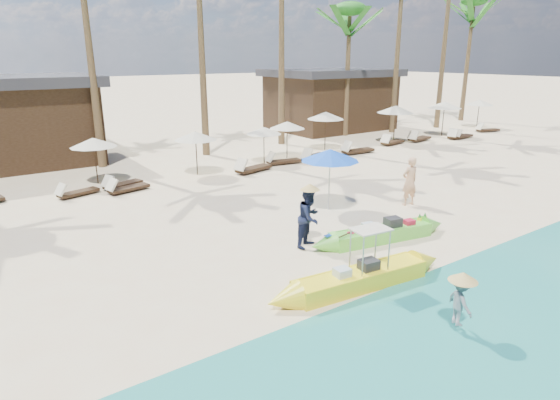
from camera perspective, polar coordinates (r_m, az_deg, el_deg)
ground at (r=13.86m, az=8.87°, el=-5.22°), size 240.00×240.00×0.00m
wet_sand_strip at (r=11.18m, az=27.11°, el=-12.79°), size 240.00×4.50×0.01m
green_canoe at (r=14.12m, az=12.21°, el=-4.02°), size 5.13×1.25×0.66m
yellow_canoe at (r=11.30m, az=9.80°, el=-9.34°), size 5.52×1.08×1.43m
tourist at (r=17.52m, az=15.52°, el=2.22°), size 0.70×0.51×1.79m
vendor_green at (r=13.22m, az=3.60°, el=-2.12°), size 1.04×0.94×1.74m
vendor_yellow at (r=9.90m, az=21.12°, el=-11.47°), size 0.56×0.73×1.00m
blue_umbrella at (r=16.19m, az=6.12°, el=5.48°), size 2.03×2.03×2.18m
resort_parasol_4 at (r=21.10m, az=-21.81°, el=6.54°), size 1.91×1.91×1.96m
lounger_4_left at (r=19.75m, az=-23.67°, el=0.91°), size 1.69×0.92×0.55m
lounger_4_right at (r=20.29m, az=-18.86°, el=1.88°), size 1.78×1.05×0.58m
resort_parasol_5 at (r=21.45m, az=-10.27°, el=7.71°), size 1.93×1.93×1.99m
lounger_5_left at (r=19.65m, az=-18.27°, el=1.46°), size 1.78×0.88×0.58m
resort_parasol_6 at (r=23.52m, az=-1.99°, el=8.45°), size 1.79×1.79×1.84m
lounger_6_left at (r=21.89m, az=-3.50°, el=3.94°), size 2.05×1.03×0.67m
lounger_6_right at (r=23.51m, az=0.21°, el=4.85°), size 1.86×0.83×0.61m
resort_parasol_7 at (r=24.71m, az=0.87°, el=9.11°), size 1.89×1.89×1.95m
lounger_7_left at (r=24.87m, az=4.09°, el=5.47°), size 1.76×0.99×0.57m
lounger_7_right at (r=24.29m, az=4.23°, el=5.21°), size 1.88×0.87×0.62m
resort_parasol_8 at (r=27.10m, az=5.59°, el=10.21°), size 2.12×2.12×2.18m
lounger_8_left at (r=26.43m, az=9.26°, el=6.06°), size 2.03×0.72×0.68m
resort_parasol_9 at (r=29.95m, az=13.92°, el=10.69°), size 2.25×2.25×2.32m
lounger_9_left at (r=29.55m, az=13.44°, el=6.96°), size 1.93×0.88×0.63m
lounger_9_right at (r=31.21m, az=16.52°, el=7.27°), size 2.06×0.94×0.67m
resort_parasol_10 at (r=33.75m, az=19.43°, el=10.89°), size 2.24×2.24×2.30m
lounger_10_left at (r=33.06m, az=20.63°, el=7.38°), size 1.97×1.11×0.64m
lounger_10_right at (r=33.20m, az=21.28°, el=7.33°), size 1.82×0.70×0.60m
resort_parasol_11 at (r=38.62m, az=23.16°, el=10.89°), size 2.03×2.03×2.09m
lounger_11_left at (r=36.81m, az=23.87°, el=7.89°), size 1.81×1.06×0.59m
palm_6 at (r=32.25m, az=8.45°, el=20.27°), size 2.08×2.08×8.51m
palm_9 at (r=42.66m, az=22.39°, el=19.80°), size 2.08×2.08×9.82m
pavilion_east at (r=35.33m, az=6.17°, el=12.18°), size 8.80×6.60×4.30m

